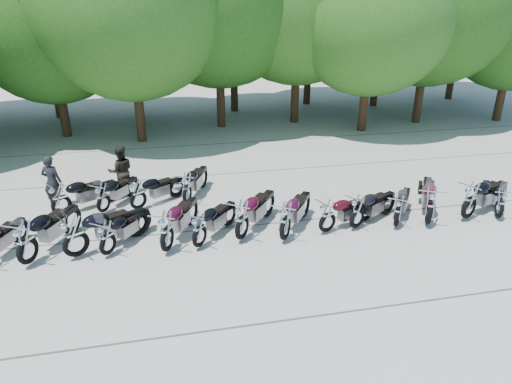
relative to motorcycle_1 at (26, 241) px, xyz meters
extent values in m
plane|color=#9C988C|center=(6.21, -0.50, -0.71)|extent=(90.00, 90.00, 0.00)
cylinder|color=#3A2614|center=(-1.04, 12.34, 0.94)|extent=(0.44, 0.44, 3.31)
sphere|color=#286319|center=(-1.04, 12.34, 4.60)|extent=(7.31, 7.31, 7.31)
cylinder|color=#3A2614|center=(2.64, 10.74, 1.25)|extent=(0.44, 0.44, 3.93)
cylinder|color=#3A2614|center=(6.75, 12.59, 1.35)|extent=(0.44, 0.44, 4.13)
cylinder|color=#3A2614|center=(10.82, 12.71, 1.33)|extent=(0.44, 0.44, 4.09)
cylinder|color=#3A2614|center=(13.76, 10.32, 1.09)|extent=(0.44, 0.44, 3.62)
sphere|color=#357721|center=(13.76, 10.32, 5.10)|extent=(8.00, 8.00, 8.00)
cylinder|color=#3A2614|center=(17.41, 11.28, 1.27)|extent=(0.44, 0.44, 3.98)
cylinder|color=#3A2614|center=(22.04, 10.70, 0.99)|extent=(0.44, 0.44, 3.41)
cylinder|color=#3A2614|center=(-2.08, 16.47, 1.05)|extent=(0.44, 0.44, 3.52)
sphere|color=#357721|center=(-2.08, 16.47, 4.95)|extent=(7.78, 7.78, 7.78)
cylinder|color=#3A2614|center=(2.45, 15.93, 1.00)|extent=(0.44, 0.44, 3.42)
sphere|color=#286319|center=(2.45, 15.93, 4.79)|extent=(7.56, 7.56, 7.56)
cylinder|color=#3A2614|center=(8.01, 15.97, 1.07)|extent=(0.44, 0.44, 3.56)
sphere|color=#286319|center=(8.01, 15.97, 5.02)|extent=(7.88, 7.88, 7.88)
cylinder|color=#3A2614|center=(12.90, 16.98, 1.16)|extent=(0.44, 0.44, 3.76)
sphere|color=#286319|center=(12.90, 16.98, 5.33)|extent=(8.31, 8.31, 8.31)
cylinder|color=#3A2614|center=(16.89, 15.60, 1.10)|extent=(0.44, 0.44, 3.63)
sphere|color=#357721|center=(16.89, 15.60, 5.12)|extent=(8.02, 8.02, 8.02)
cylinder|color=#3A2614|center=(22.82, 16.52, 1.47)|extent=(0.44, 0.44, 4.37)
imported|color=black|center=(-0.01, 3.62, 0.18)|extent=(0.76, 0.62, 1.80)
imported|color=black|center=(2.13, 4.16, 0.19)|extent=(0.97, 0.80, 1.81)
camera|label=1|loc=(3.67, -11.14, 5.75)|focal=32.00mm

